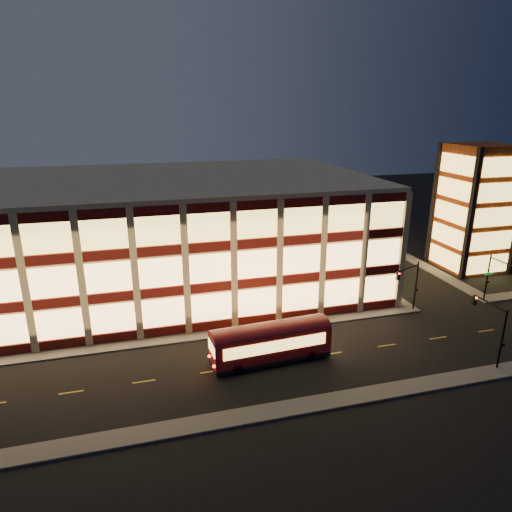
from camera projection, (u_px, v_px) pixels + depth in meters
name	position (u px, v px, depth m)	size (l,w,h in m)	color
ground	(220.00, 338.00, 47.59)	(200.00, 200.00, 0.00)	black
sidewalk_office_south	(190.00, 337.00, 47.73)	(54.00, 2.00, 0.15)	#514F4C
sidewalk_office_east	(348.00, 266.00, 68.91)	(2.00, 30.00, 0.15)	#514F4C
sidewalk_tower_west	(412.00, 259.00, 71.67)	(2.00, 30.00, 0.15)	#514F4C
sidewalk_near	(252.00, 415.00, 35.67)	(100.00, 2.00, 0.15)	#514F4C
office_building	(172.00, 232.00, 60.06)	(50.45, 30.45, 14.50)	tan
stair_tower	(475.00, 208.00, 65.74)	(8.60, 8.60, 18.00)	#8C3814
traffic_signal_far	(410.00, 280.00, 52.09)	(3.79, 1.87, 6.00)	black
traffic_signal_right	(497.00, 274.00, 54.14)	(1.20, 4.37, 6.00)	black
traffic_signal_near	(492.00, 321.00, 42.10)	(0.32, 4.45, 6.00)	black
trolley_bus	(271.00, 340.00, 42.79)	(11.47, 3.56, 3.83)	maroon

